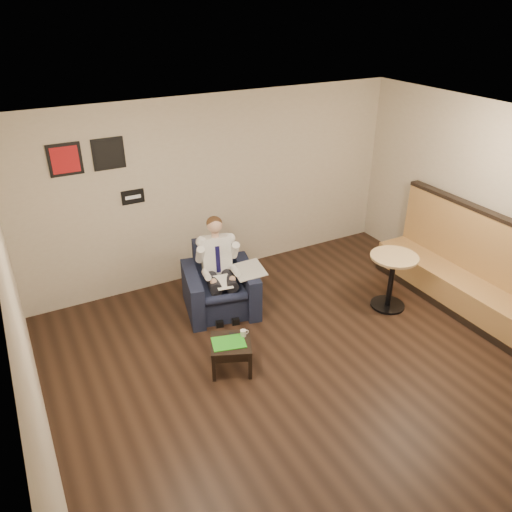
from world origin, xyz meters
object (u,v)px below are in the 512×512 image
green_folder (229,343)px  smartphone (234,334)px  side_table (231,355)px  coffee_mug (243,333)px  armchair (220,281)px  cafe_table (391,282)px  seated_man (221,274)px  banquette (463,261)px

green_folder → smartphone: bearing=42.9°
side_table → coffee_mug: bearing=10.6°
armchair → cafe_table: 2.41m
seated_man → side_table: seated_man is taller
armchair → banquette: bearing=-13.1°
armchair → cafe_table: armchair is taller
armchair → coffee_mug: armchair is taller
side_table → seated_man: bearing=70.3°
side_table → smartphone: (0.09, 0.11, 0.20)m
coffee_mug → cafe_table: cafe_table is taller
coffee_mug → seated_man: bearing=78.7°
coffee_mug → smartphone: (-0.09, 0.08, -0.04)m
cafe_table → armchair: bearing=153.3°
banquette → side_table: bearing=175.8°
seated_man → green_folder: (-0.43, -1.11, -0.24)m
coffee_mug → smartphone: 0.12m
coffee_mug → banquette: (3.32, -0.29, 0.27)m
seated_man → smartphone: bearing=-94.3°
banquette → seated_man: bearing=156.3°
armchair → side_table: 1.33m
armchair → smartphone: (-0.33, -1.12, -0.07)m
coffee_mug → banquette: bearing=-5.0°
side_table → banquette: 3.54m
green_folder → smartphone: green_folder is taller
smartphone → banquette: size_ratio=0.04×
armchair → banquette: banquette is taller
green_folder → cafe_table: size_ratio=0.47×
smartphone → side_table: bearing=-97.4°
seated_man → smartphone: seated_man is taller
coffee_mug → cafe_table: size_ratio=0.10×
side_table → green_folder: size_ratio=1.22×
green_folder → cafe_table: cafe_table is taller
armchair → cafe_table: (2.16, -1.08, -0.05)m
seated_man → coffee_mug: bearing=-88.7°
side_table → smartphone: smartphone is taller
seated_man → banquette: 3.39m
banquette → smartphone: bearing=173.9°
armchair → coffee_mug: (-0.24, -1.19, -0.04)m
armchair → green_folder: bearing=-97.6°
green_folder → cafe_table: bearing=3.3°
green_folder → banquette: bearing=-4.0°
smartphone → cafe_table: size_ratio=0.15×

